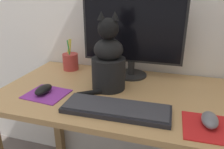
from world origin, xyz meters
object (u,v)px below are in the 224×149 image
object	(u,v)px
computer_mouse_left	(43,90)
cat	(108,62)
keyboard	(116,109)
monitor	(132,35)
computer_mouse_right	(210,120)
pen_cup	(71,61)

from	to	relation	value
computer_mouse_left	cat	world-z (taller)	cat
cat	keyboard	bearing A→B (deg)	-79.64
monitor	computer_mouse_right	world-z (taller)	monitor
cat	pen_cup	bearing A→B (deg)	132.49
cat	pen_cup	xyz separation A→B (m)	(-0.29, 0.19, -0.08)
computer_mouse_left	pen_cup	distance (m)	0.33
monitor	pen_cup	xyz separation A→B (m)	(-0.36, -0.00, -0.18)
computer_mouse_right	cat	size ratio (longest dim) A/B	0.28
keyboard	pen_cup	size ratio (longest dim) A/B	2.36
monitor	pen_cup	world-z (taller)	monitor
monitor	pen_cup	size ratio (longest dim) A/B	2.95
cat	pen_cup	size ratio (longest dim) A/B	2.01
monitor	cat	xyz separation A→B (m)	(-0.07, -0.19, -0.09)
cat	pen_cup	distance (m)	0.36
computer_mouse_left	computer_mouse_right	world-z (taller)	computer_mouse_right
computer_mouse_left	pen_cup	xyz separation A→B (m)	(-0.03, 0.33, 0.03)
pen_cup	keyboard	bearing A→B (deg)	-44.99
keyboard	computer_mouse_left	xyz separation A→B (m)	(-0.36, 0.05, 0.01)
computer_mouse_left	pen_cup	size ratio (longest dim) A/B	0.60
pen_cup	computer_mouse_left	bearing A→B (deg)	-85.19
monitor	computer_mouse_right	size ratio (longest dim) A/B	5.19
pen_cup	computer_mouse_right	bearing A→B (deg)	-28.03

